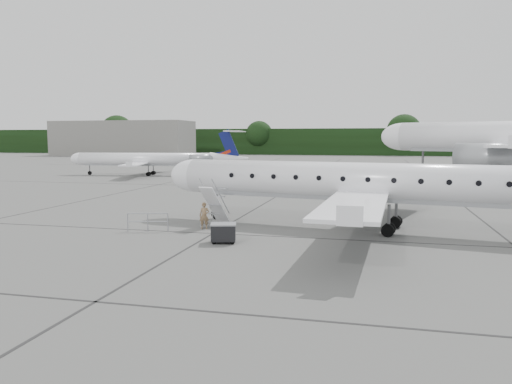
% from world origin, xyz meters
% --- Properties ---
extents(ground, '(320.00, 320.00, 0.00)m').
position_xyz_m(ground, '(0.00, 0.00, 0.00)').
color(ground, '#5D5D5A').
rests_on(ground, ground).
extents(treeline, '(260.00, 4.00, 8.00)m').
position_xyz_m(treeline, '(0.00, 130.00, 4.00)').
color(treeline, black).
rests_on(treeline, ground).
extents(terminal_building, '(40.00, 14.00, 10.00)m').
position_xyz_m(terminal_building, '(-70.00, 110.00, 5.00)').
color(terminal_building, slate).
rests_on(terminal_building, ground).
extents(main_regional_jet, '(32.31, 25.67, 7.47)m').
position_xyz_m(main_regional_jet, '(2.03, 5.17, 3.74)').
color(main_regional_jet, white).
rests_on(main_regional_jet, ground).
extents(airstair, '(1.21, 2.30, 2.34)m').
position_xyz_m(airstair, '(-6.99, 4.52, 1.17)').
color(airstair, white).
rests_on(airstair, ground).
extents(passenger, '(0.61, 0.46, 1.52)m').
position_xyz_m(passenger, '(-7.20, 3.30, 0.76)').
color(passenger, '#7F6345').
rests_on(passenger, ground).
extents(safety_railing, '(2.16, 0.60, 1.00)m').
position_xyz_m(safety_railing, '(-9.98, 1.91, 0.50)').
color(safety_railing, '#96999F').
rests_on(safety_railing, ground).
extents(baggage_cart, '(1.38, 1.22, 1.02)m').
position_xyz_m(baggage_cart, '(-5.06, 0.01, 0.51)').
color(baggage_cart, black).
rests_on(baggage_cart, ground).
extents(bg_regional_left, '(25.66, 20.08, 6.17)m').
position_xyz_m(bg_regional_left, '(-28.83, 40.04, 3.08)').
color(bg_regional_left, white).
rests_on(bg_regional_left, ground).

